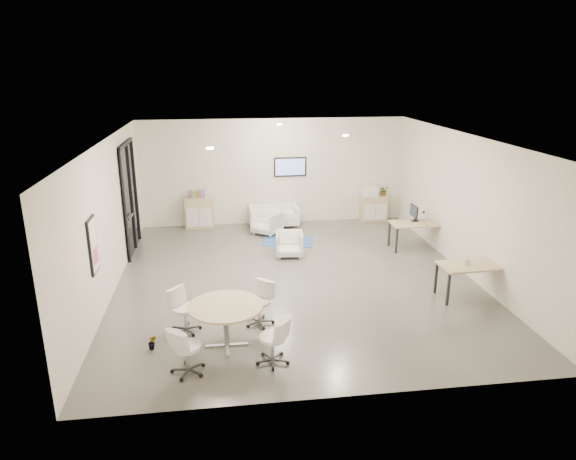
# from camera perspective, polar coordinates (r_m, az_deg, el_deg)

# --- Properties ---
(room_shell) EXTENTS (9.60, 10.60, 4.80)m
(room_shell) POSITION_cam_1_polar(r_m,az_deg,el_deg) (11.34, 0.87, 2.09)
(room_shell) COLOR #4D4B47
(room_shell) RESTS_ON ground
(glass_door) EXTENTS (0.09, 1.90, 2.85)m
(glass_door) POSITION_cam_1_polar(r_m,az_deg,el_deg) (13.86, -17.17, 3.77)
(glass_door) COLOR black
(glass_door) RESTS_ON room_shell
(artwork) EXTENTS (0.05, 0.54, 1.04)m
(artwork) POSITION_cam_1_polar(r_m,az_deg,el_deg) (9.98, -20.84, -1.63)
(artwork) COLOR black
(artwork) RESTS_ON room_shell
(wall_tv) EXTENTS (0.98, 0.06, 0.58)m
(wall_tv) POSITION_cam_1_polar(r_m,az_deg,el_deg) (15.68, 0.24, 7.03)
(wall_tv) COLOR black
(wall_tv) RESTS_ON room_shell
(ceiling_spots) EXTENTS (3.14, 4.14, 0.03)m
(ceiling_spots) POSITION_cam_1_polar(r_m,az_deg,el_deg) (11.81, -0.69, 10.54)
(ceiling_spots) COLOR #FFEAC6
(ceiling_spots) RESTS_ON room_shell
(sideboard_left) EXTENTS (0.83, 0.43, 0.94)m
(sideboard_left) POSITION_cam_1_polar(r_m,az_deg,el_deg) (15.63, -9.84, 1.91)
(sideboard_left) COLOR tan
(sideboard_left) RESTS_ON room_shell
(sideboard_right) EXTENTS (0.81, 0.39, 0.81)m
(sideboard_right) POSITION_cam_1_polar(r_m,az_deg,el_deg) (16.37, 9.49, 2.41)
(sideboard_right) COLOR tan
(sideboard_right) RESTS_ON room_shell
(books) EXTENTS (0.48, 0.14, 0.22)m
(books) POSITION_cam_1_polar(r_m,az_deg,el_deg) (15.49, -10.10, 3.97)
(books) COLOR red
(books) RESTS_ON sideboard_left
(printer) EXTENTS (0.50, 0.42, 0.34)m
(printer) POSITION_cam_1_polar(r_m,az_deg,el_deg) (16.19, 9.05, 4.33)
(printer) COLOR white
(printer) RESTS_ON sideboard_right
(loveseat) EXTENTS (1.49, 0.77, 0.55)m
(loveseat) POSITION_cam_1_polar(r_m,az_deg,el_deg) (15.62, -1.60, 1.52)
(loveseat) COLOR white
(loveseat) RESTS_ON room_shell
(blue_rug) EXTENTS (1.57, 1.22, 0.01)m
(blue_rug) POSITION_cam_1_polar(r_m,az_deg,el_deg) (14.30, -0.03, -1.26)
(blue_rug) COLOR #325A99
(blue_rug) RESTS_ON room_shell
(armchair_left) EXTENTS (0.97, 0.96, 0.73)m
(armchair_left) POSITION_cam_1_polar(r_m,az_deg,el_deg) (14.88, -2.36, 0.94)
(armchair_left) COLOR white
(armchair_left) RESTS_ON room_shell
(armchair_right) EXTENTS (0.74, 0.70, 0.70)m
(armchair_right) POSITION_cam_1_polar(r_m,az_deg,el_deg) (13.11, 0.15, -1.45)
(armchair_right) COLOR white
(armchair_right) RESTS_ON room_shell
(desk_rear) EXTENTS (1.38, 0.70, 0.72)m
(desk_rear) POSITION_cam_1_polar(r_m,az_deg,el_deg) (13.98, 14.13, 0.50)
(desk_rear) COLOR tan
(desk_rear) RESTS_ON room_shell
(desk_front) EXTENTS (1.46, 0.79, 0.74)m
(desk_front) POSITION_cam_1_polar(r_m,az_deg,el_deg) (11.36, 19.92, -3.95)
(desk_front) COLOR tan
(desk_front) RESTS_ON room_shell
(monitor) EXTENTS (0.20, 0.50, 0.44)m
(monitor) POSITION_cam_1_polar(r_m,az_deg,el_deg) (14.01, 13.84, 1.88)
(monitor) COLOR black
(monitor) RESTS_ON desk_rear
(round_table) EXTENTS (1.28, 1.28, 0.78)m
(round_table) POSITION_cam_1_polar(r_m,az_deg,el_deg) (8.91, -6.95, -8.77)
(round_table) COLOR tan
(round_table) RESTS_ON room_shell
(meeting_chairs) EXTENTS (2.29, 2.29, 0.82)m
(meeting_chairs) POSITION_cam_1_polar(r_m,az_deg,el_deg) (9.04, -6.88, -10.42)
(meeting_chairs) COLOR white
(meeting_chairs) RESTS_ON room_shell
(plant_cabinet) EXTENTS (0.34, 0.36, 0.24)m
(plant_cabinet) POSITION_cam_1_polar(r_m,az_deg,el_deg) (16.35, 10.61, 4.24)
(plant_cabinet) COLOR #3F7F3F
(plant_cabinet) RESTS_ON sideboard_right
(plant_floor) EXTENTS (0.17, 0.28, 0.12)m
(plant_floor) POSITION_cam_1_polar(r_m,az_deg,el_deg) (9.34, -14.82, -12.37)
(plant_floor) COLOR #3F7F3F
(plant_floor) RESTS_ON room_shell
(cup) EXTENTS (0.15, 0.13, 0.12)m
(cup) POSITION_cam_1_polar(r_m,az_deg,el_deg) (11.24, 19.26, -3.36)
(cup) COLOR white
(cup) RESTS_ON desk_front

